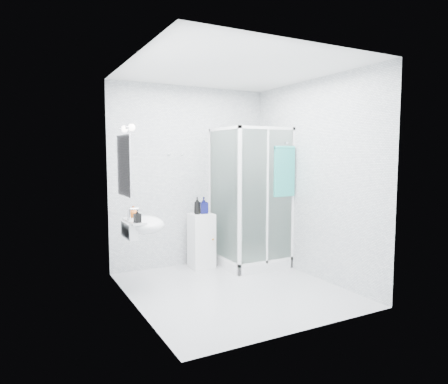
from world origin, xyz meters
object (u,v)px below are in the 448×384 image
shower_enclosure (248,236)px  wall_basin (142,225)px  soap_dispenser_orange (133,212)px  soap_dispenser_black (137,216)px  storage_cabinet (201,240)px  hand_towel (284,170)px  shampoo_bottle_b (204,205)px  shampoo_bottle_a (197,206)px

shower_enclosure → wall_basin: 1.72m
shower_enclosure → soap_dispenser_orange: bearing=-173.0°
soap_dispenser_black → storage_cabinet: bearing=34.6°
hand_towel → shampoo_bottle_b: hand_towel is taller
soap_dispenser_black → hand_towel: bearing=2.9°
soap_dispenser_black → shower_enclosure: bearing=16.0°
wall_basin → soap_dispenser_black: (-0.11, -0.19, 0.14)m
hand_towel → shampoo_bottle_a: size_ratio=2.85×
storage_cabinet → shampoo_bottle_b: size_ratio=3.27×
soap_dispenser_orange → soap_dispenser_black: bearing=-96.5°
shower_enclosure → shampoo_bottle_a: size_ratio=8.19×
storage_cabinet → soap_dispenser_black: 1.50m
shower_enclosure → soap_dispenser_orange: (-1.73, -0.21, 0.49)m
shampoo_bottle_a → shampoo_bottle_b: bearing=8.5°
shampoo_bottle_b → soap_dispenser_black: bearing=-146.3°
wall_basin → shampoo_bottle_b: (1.08, 0.60, 0.10)m
wall_basin → storage_cabinet: bearing=30.0°
soap_dispenser_orange → soap_dispenser_black: size_ratio=1.01×
shower_enclosure → storage_cabinet: (-0.62, 0.28, -0.06)m
soap_dispenser_orange → shower_enclosure: bearing=7.0°
hand_towel → shower_enclosure: bearing=129.3°
shampoo_bottle_b → soap_dispenser_orange: shampoo_bottle_b is taller
wall_basin → storage_cabinet: (1.04, 0.60, -0.41)m
shampoo_bottle_a → soap_dispenser_orange: bearing=-155.3°
shampoo_bottle_a → storage_cabinet: bearing=12.2°
shower_enclosure → shampoo_bottle_b: (-0.58, 0.29, 0.45)m
shower_enclosure → shampoo_bottle_b: shower_enclosure is taller
shampoo_bottle_b → soap_dispenser_black: 1.43m
wall_basin → hand_towel: 2.08m
storage_cabinet → wall_basin: bearing=-148.6°
wall_basin → soap_dispenser_black: bearing=-119.7°
storage_cabinet → hand_towel: 1.55m
storage_cabinet → hand_towel: hand_towel is taller
storage_cabinet → soap_dispenser_orange: soap_dispenser_orange is taller
storage_cabinet → shampoo_bottle_a: size_ratio=3.19×
storage_cabinet → shampoo_bottle_b: (0.04, 0.00, 0.51)m
hand_towel → soap_dispenser_orange: hand_towel is taller
hand_towel → soap_dispenser_black: size_ratio=4.60×
storage_cabinet → soap_dispenser_orange: (-1.11, -0.49, 0.55)m
shampoo_bottle_b → soap_dispenser_black: shampoo_bottle_b is taller
shower_enclosure → soap_dispenser_black: 1.90m
hand_towel → shampoo_bottle_a: hand_towel is taller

